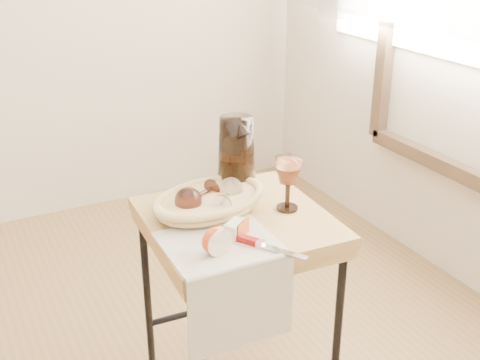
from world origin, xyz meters
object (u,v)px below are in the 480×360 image
wine_goblet (288,184)px  table_knife (263,244)px  goblet_lying_a (199,195)px  goblet_lying_b (227,196)px  bread_basket (210,203)px  side_table (237,309)px  tea_towel (220,243)px  apple_half (215,240)px  pitcher (236,154)px

wine_goblet → table_knife: (-0.18, -0.17, -0.07)m
goblet_lying_a → goblet_lying_b: goblet_lying_a is taller
bread_basket → goblet_lying_a: 0.04m
side_table → wine_goblet: size_ratio=3.93×
tea_towel → goblet_lying_b: goblet_lying_b is taller
goblet_lying_b → wine_goblet: bearing=-73.7°
side_table → goblet_lying_a: size_ratio=4.98×
goblet_lying_a → goblet_lying_b: 0.08m
goblet_lying_a → wine_goblet: bearing=129.6°
wine_goblet → tea_towel: bearing=-160.1°
tea_towel → apple_half: size_ratio=3.73×
tea_towel → table_knife: bearing=-38.9°
tea_towel → bread_basket: size_ratio=0.91×
goblet_lying_b → pitcher: bearing=3.7°
side_table → bread_basket: (-0.05, 0.06, 0.34)m
wine_goblet → table_knife: bearing=-136.0°
table_knife → goblet_lying_a: bearing=160.9°
tea_towel → goblet_lying_a: goblet_lying_a is taller
goblet_lying_b → apple_half: bearing=-172.4°
side_table → pitcher: bearing=63.0°
side_table → pitcher: pitcher is taller
wine_goblet → table_knife: wine_goblet is taller
bread_basket → wine_goblet: bearing=-36.8°
goblet_lying_a → wine_goblet: (0.23, -0.10, 0.03)m
bread_basket → goblet_lying_b: goblet_lying_b is taller
side_table → goblet_lying_b: 0.37m
bread_basket → wine_goblet: (0.20, -0.09, 0.05)m
bread_basket → apple_half: 0.24m
bread_basket → apple_half: size_ratio=4.10×
bread_basket → apple_half: apple_half is taller
bread_basket → goblet_lying_b: 0.05m
goblet_lying_b → table_knife: (-0.02, -0.24, -0.03)m
side_table → goblet_lying_a: bearing=136.5°
tea_towel → goblet_lying_b: size_ratio=2.49×
tea_towel → goblet_lying_b: bearing=59.6°
tea_towel → goblet_lying_a: size_ratio=2.25×
goblet_lying_b → wine_goblet: size_ratio=0.71×
goblet_lying_a → wine_goblet: size_ratio=0.79×
pitcher → wine_goblet: pitcher is taller
goblet_lying_a → wine_goblet: 0.26m
goblet_lying_b → pitcher: pitcher is taller
side_table → goblet_lying_a: 0.39m
tea_towel → pitcher: (0.20, 0.29, 0.11)m
side_table → goblet_lying_a: goblet_lying_a is taller
wine_goblet → apple_half: wine_goblet is taller
side_table → table_knife: bearing=-97.2°
wine_goblet → apple_half: size_ratio=2.10×
tea_towel → bread_basket: bearing=74.2°
tea_towel → bread_basket: (0.06, 0.19, 0.02)m
goblet_lying_b → apple_half: goblet_lying_b is taller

